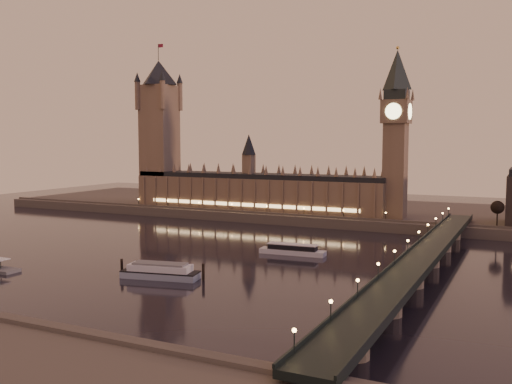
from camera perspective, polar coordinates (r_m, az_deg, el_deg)
ground at (r=268.17m, az=-3.58°, el=-6.37°), size 700.00×700.00×0.00m
far_embankment at (r=409.04m, az=11.67°, el=-2.05°), size 560.00×130.00×6.00m
palace_of_westminster at (r=389.88m, az=0.05°, el=0.47°), size 180.00×26.62×52.00m
victoria_tower at (r=429.75m, az=-9.64°, el=6.72°), size 31.68×31.68×118.00m
big_ben at (r=357.70m, az=13.83°, el=6.67°), size 17.68×17.68×104.00m
westminster_bridge at (r=236.53m, az=16.25°, el=-6.77°), size 13.20×260.00×15.30m
bare_tree_0 at (r=339.88m, az=23.13°, el=-1.61°), size 6.56×6.56×13.34m
cruise_boat_a at (r=270.81m, az=3.67°, el=-5.78°), size 31.89×9.09×5.04m
moored_barge at (r=227.40m, az=-9.55°, el=-7.83°), size 34.93×14.41×6.52m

